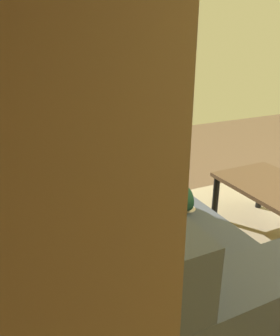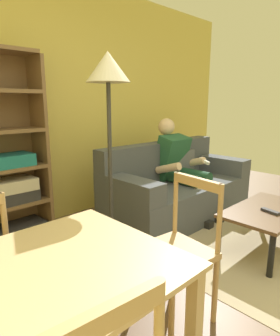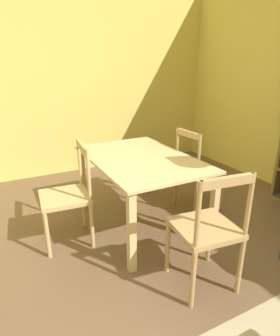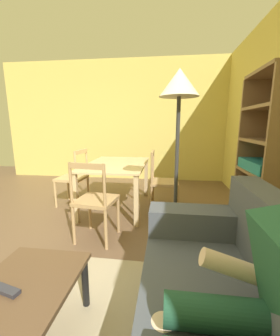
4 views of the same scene
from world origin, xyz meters
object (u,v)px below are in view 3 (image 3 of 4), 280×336
dining_chair_facing_couch (207,230)px  dining_chair_by_doorway (68,196)px  dining_chair_near_wall (198,171)px  dining_table (140,166)px

dining_chair_facing_couch → dining_chair_by_doorway: (-1.02, -0.73, -0.01)m
dining_chair_near_wall → dining_table: bearing=-90.0°
dining_chair_facing_couch → dining_table: bearing=179.8°
dining_chair_facing_couch → dining_chair_by_doorway: bearing=-144.7°
dining_chair_near_wall → dining_chair_facing_couch: size_ratio=0.98×
dining_table → dining_chair_near_wall: (0.00, 0.73, -0.17)m
dining_chair_near_wall → dining_chair_facing_couch: 1.26m
dining_chair_by_doorway → dining_table: bearing=90.2°
dining_table → dining_chair_near_wall: 0.75m
dining_table → dining_chair_facing_couch: dining_chair_facing_couch is taller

